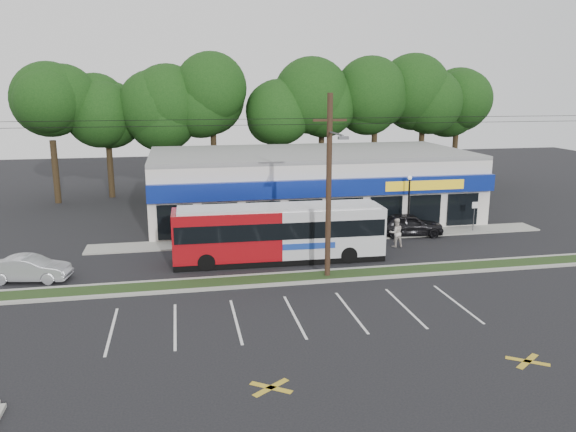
% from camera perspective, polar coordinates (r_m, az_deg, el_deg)
% --- Properties ---
extents(ground, '(120.00, 120.00, 0.00)m').
position_cam_1_polar(ground, '(29.83, -1.10, -7.20)').
color(ground, black).
rests_on(ground, ground).
extents(grass_strip, '(40.00, 1.60, 0.12)m').
position_cam_1_polar(grass_strip, '(30.74, -1.43, -6.46)').
color(grass_strip, '#1B3415').
rests_on(grass_strip, ground).
extents(curb_south, '(40.00, 0.25, 0.14)m').
position_cam_1_polar(curb_south, '(29.95, -1.16, -6.97)').
color(curb_south, '#9E9E93').
rests_on(curb_south, ground).
extents(curb_north, '(40.00, 0.25, 0.14)m').
position_cam_1_polar(curb_north, '(31.53, -1.70, -5.94)').
color(curb_north, '#9E9E93').
rests_on(curb_north, ground).
extents(sidewalk, '(32.00, 2.20, 0.10)m').
position_cam_1_polar(sidewalk, '(39.24, 3.79, -2.18)').
color(sidewalk, '#9E9E93').
rests_on(sidewalk, ground).
extents(strip_mall, '(25.00, 12.55, 5.30)m').
position_cam_1_polar(strip_mall, '(45.36, 2.21, 3.27)').
color(strip_mall, silver).
rests_on(strip_mall, ground).
extents(utility_pole, '(50.00, 2.77, 10.00)m').
position_cam_1_polar(utility_pole, '(29.92, 3.89, 3.57)').
color(utility_pole, black).
rests_on(utility_pole, ground).
extents(lamp_post, '(0.30, 0.30, 4.25)m').
position_cam_1_polar(lamp_post, '(40.41, 12.17, 1.82)').
color(lamp_post, black).
rests_on(lamp_post, ground).
extents(sign_post, '(0.45, 0.10, 2.23)m').
position_cam_1_polar(sign_post, '(42.64, 18.41, 0.48)').
color(sign_post, '#59595E').
rests_on(sign_post, ground).
extents(tree_line, '(46.76, 6.76, 11.83)m').
position_cam_1_polar(tree_line, '(54.34, -1.80, 10.99)').
color(tree_line, black).
rests_on(tree_line, ground).
extents(metrobus, '(12.69, 2.97, 3.39)m').
position_cam_1_polar(metrobus, '(33.68, -0.91, -1.62)').
color(metrobus, maroon).
rests_on(metrobus, ground).
extents(car_dark, '(4.95, 2.43, 1.62)m').
position_cam_1_polar(car_dark, '(40.53, 12.19, -0.85)').
color(car_dark, black).
rests_on(car_dark, ground).
extents(car_silver, '(4.42, 2.17, 1.39)m').
position_cam_1_polar(car_silver, '(33.53, -24.78, -4.88)').
color(car_silver, '#9D9EA4').
rests_on(car_silver, ground).
extents(pedestrian_a, '(0.84, 0.73, 1.94)m').
position_cam_1_polar(pedestrian_a, '(36.60, 7.05, -1.87)').
color(pedestrian_a, beige).
rests_on(pedestrian_a, ground).
extents(pedestrian_b, '(0.98, 0.79, 1.91)m').
position_cam_1_polar(pedestrian_b, '(37.51, 10.91, -1.67)').
color(pedestrian_b, beige).
rests_on(pedestrian_b, ground).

